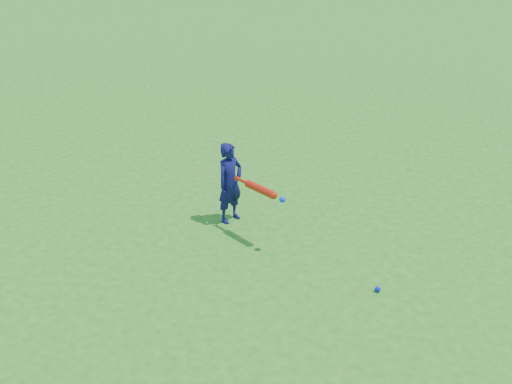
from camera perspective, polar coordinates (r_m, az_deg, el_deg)
ground at (r=8.03m, az=0.74°, el=-1.61°), size 80.00×80.00×0.00m
child at (r=7.49m, az=-2.61°, el=0.92°), size 0.33×0.44×1.11m
ground_ball_blue at (r=6.49m, az=12.07°, el=-9.48°), size 0.06×0.06×0.06m
bat_swing at (r=6.94m, az=0.65°, el=0.18°), size 0.85×0.27×0.10m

